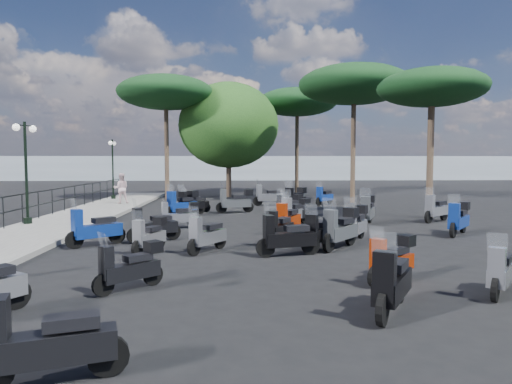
{
  "coord_description": "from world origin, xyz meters",
  "views": [
    {
      "loc": [
        0.29,
        -15.1,
        2.5
      ],
      "look_at": [
        0.98,
        3.43,
        1.2
      ],
      "focal_mm": 32.0,
      "sensor_mm": 36.0,
      "label": 1
    }
  ],
  "objects_px": {
    "lamp_post_2": "(113,165)",
    "scooter_21": "(356,224)",
    "scooter_23": "(268,196)",
    "pine_3": "(432,88)",
    "scooter_16": "(292,213)",
    "scooter_18": "(391,284)",
    "broadleaf_tree": "(229,125)",
    "scooter_19": "(318,233)",
    "scooter_25": "(501,272)",
    "scooter_13": "(287,238)",
    "scooter_1": "(130,268)",
    "scooter_26": "(459,219)",
    "scooter_2": "(95,229)",
    "scooter_5": "(191,205)",
    "pine_2": "(166,93)",
    "scooter_17": "(295,199)",
    "scooter_27": "(368,211)",
    "scooter_3": "(153,226)",
    "scooter_30": "(279,229)",
    "scooter_6": "(47,345)",
    "scooter_22": "(289,207)",
    "scooter_29": "(324,197)",
    "pine_1": "(354,85)",
    "scooter_9": "(179,216)",
    "scooter_14": "(288,220)",
    "lamp_post_1": "(26,166)",
    "scooter_28": "(436,210)",
    "scooter_12": "(392,260)",
    "scooter_8": "(149,236)",
    "scooter_10": "(235,201)",
    "pine_0": "(297,102)",
    "pedestrian_far": "(121,188)",
    "scooter_11": "(195,204)",
    "scooter_15": "(295,212)",
    "scooter_4": "(182,204)"
  },
  "relations": [
    {
      "from": "scooter_8",
      "to": "scooter_10",
      "type": "relative_size",
      "value": 0.79
    },
    {
      "from": "scooter_1",
      "to": "scooter_26",
      "type": "xyz_separation_m",
      "value": [
        9.39,
        6.1,
        0.09
      ]
    },
    {
      "from": "scooter_25",
      "to": "pine_1",
      "type": "xyz_separation_m",
      "value": [
        1.86,
        18.45,
        6.42
      ]
    },
    {
      "from": "scooter_9",
      "to": "scooter_14",
      "type": "distance_m",
      "value": 4.12
    },
    {
      "from": "scooter_14",
      "to": "pine_3",
      "type": "height_order",
      "value": "pine_3"
    },
    {
      "from": "scooter_11",
      "to": "scooter_14",
      "type": "distance_m",
      "value": 7.41
    },
    {
      "from": "scooter_21",
      "to": "scooter_28",
      "type": "height_order",
      "value": "scooter_28"
    },
    {
      "from": "scooter_5",
      "to": "scooter_8",
      "type": "distance_m",
      "value": 8.28
    },
    {
      "from": "scooter_2",
      "to": "scooter_5",
      "type": "distance_m",
      "value": 7.6
    },
    {
      "from": "scooter_26",
      "to": "scooter_30",
      "type": "relative_size",
      "value": 0.98
    },
    {
      "from": "scooter_23",
      "to": "pine_3",
      "type": "height_order",
      "value": "pine_3"
    },
    {
      "from": "lamp_post_1",
      "to": "scooter_6",
      "type": "height_order",
      "value": "lamp_post_1"
    },
    {
      "from": "pedestrian_far",
      "to": "scooter_2",
      "type": "bearing_deg",
      "value": 84.61
    },
    {
      "from": "pine_1",
      "to": "scooter_10",
      "type": "bearing_deg",
      "value": -143.77
    },
    {
      "from": "scooter_6",
      "to": "pine_2",
      "type": "xyz_separation_m",
      "value": [
        -2.5,
        24.42,
        6.28
      ]
    },
    {
      "from": "broadleaf_tree",
      "to": "scooter_9",
      "type": "bearing_deg",
      "value": -95.99
    },
    {
      "from": "scooter_22",
      "to": "scooter_29",
      "type": "distance_m",
      "value": 6.19
    },
    {
      "from": "lamp_post_2",
      "to": "scooter_25",
      "type": "xyz_separation_m",
      "value": [
        12.5,
        -19.89,
        -1.78
      ]
    },
    {
      "from": "scooter_13",
      "to": "pine_2",
      "type": "xyz_separation_m",
      "value": [
        -5.86,
        17.72,
        6.26
      ]
    },
    {
      "from": "scooter_3",
      "to": "scooter_30",
      "type": "relative_size",
      "value": 1.01
    },
    {
      "from": "scooter_12",
      "to": "scooter_30",
      "type": "relative_size",
      "value": 0.85
    },
    {
      "from": "scooter_16",
      "to": "pedestrian_far",
      "type": "bearing_deg",
      "value": -15.97
    },
    {
      "from": "pine_0",
      "to": "scooter_6",
      "type": "bearing_deg",
      "value": -102.46
    },
    {
      "from": "lamp_post_1",
      "to": "scooter_29",
      "type": "xyz_separation_m",
      "value": [
        12.57,
        8.07,
        -1.83
      ]
    },
    {
      "from": "scooter_30",
      "to": "pine_1",
      "type": "height_order",
      "value": "pine_1"
    },
    {
      "from": "scooter_14",
      "to": "scooter_26",
      "type": "relative_size",
      "value": 1.07
    },
    {
      "from": "scooter_29",
      "to": "pine_2",
      "type": "height_order",
      "value": "pine_2"
    },
    {
      "from": "lamp_post_1",
      "to": "scooter_25",
      "type": "bearing_deg",
      "value": -19.97
    },
    {
      "from": "scooter_13",
      "to": "scooter_4",
      "type": "bearing_deg",
      "value": 10.06
    },
    {
      "from": "scooter_19",
      "to": "scooter_3",
      "type": "bearing_deg",
      "value": 13.53
    },
    {
      "from": "lamp_post_1",
      "to": "scooter_6",
      "type": "bearing_deg",
      "value": -49.39
    },
    {
      "from": "lamp_post_2",
      "to": "scooter_21",
      "type": "bearing_deg",
      "value": -52.52
    },
    {
      "from": "scooter_17",
      "to": "scooter_27",
      "type": "distance_m",
      "value": 5.62
    },
    {
      "from": "scooter_15",
      "to": "scooter_19",
      "type": "height_order",
      "value": "scooter_19"
    },
    {
      "from": "lamp_post_2",
      "to": "scooter_18",
      "type": "bearing_deg",
      "value": -64.9
    },
    {
      "from": "scooter_17",
      "to": "scooter_6",
      "type": "bearing_deg",
      "value": 110.25
    },
    {
      "from": "broadleaf_tree",
      "to": "scooter_19",
      "type": "bearing_deg",
      "value": -81.14
    },
    {
      "from": "lamp_post_2",
      "to": "pine_0",
      "type": "distance_m",
      "value": 14.36
    },
    {
      "from": "scooter_27",
      "to": "scooter_1",
      "type": "bearing_deg",
      "value": 74.41
    },
    {
      "from": "scooter_1",
      "to": "scooter_4",
      "type": "distance_m",
      "value": 11.38
    },
    {
      "from": "scooter_16",
      "to": "scooter_18",
      "type": "bearing_deg",
      "value": 120.48
    },
    {
      "from": "pedestrian_far",
      "to": "scooter_25",
      "type": "height_order",
      "value": "pedestrian_far"
    },
    {
      "from": "lamp_post_2",
      "to": "scooter_6",
      "type": "xyz_separation_m",
      "value": [
        5.55,
        -23.02,
        -1.74
      ]
    },
    {
      "from": "scooter_30",
      "to": "pine_1",
      "type": "bearing_deg",
      "value": -82.58
    },
    {
      "from": "scooter_15",
      "to": "pine_3",
      "type": "xyz_separation_m",
      "value": [
        6.06,
        1.96,
        5.06
      ]
    },
    {
      "from": "lamp_post_1",
      "to": "scooter_11",
      "type": "distance_m",
      "value": 7.56
    },
    {
      "from": "scooter_13",
      "to": "scooter_21",
      "type": "relative_size",
      "value": 1.07
    },
    {
      "from": "lamp_post_2",
      "to": "scooter_26",
      "type": "relative_size",
      "value": 2.44
    },
    {
      "from": "scooter_14",
      "to": "pine_2",
      "type": "xyz_separation_m",
      "value": [
        -6.26,
        14.17,
        6.26
      ]
    },
    {
      "from": "lamp_post_2",
      "to": "scooter_21",
      "type": "relative_size",
      "value": 2.25
    }
  ]
}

